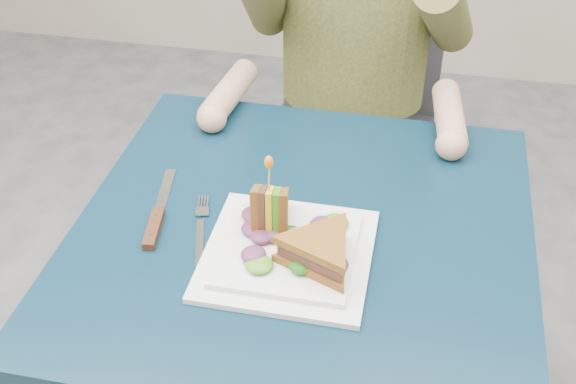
% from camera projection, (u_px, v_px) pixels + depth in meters
% --- Properties ---
extents(table, '(0.75, 0.75, 0.73)m').
position_uv_depth(table, '(302.00, 262.00, 1.24)').
color(table, black).
rests_on(table, ground).
extents(chair, '(0.42, 0.40, 0.93)m').
position_uv_depth(chair, '(355.00, 102.00, 1.89)').
color(chair, '#47474C').
rests_on(chair, ground).
extents(plate, '(0.26, 0.26, 0.02)m').
position_uv_depth(plate, '(288.00, 253.00, 1.13)').
color(plate, white).
rests_on(plate, table).
extents(sandwich_flat, '(0.19, 0.19, 0.05)m').
position_uv_depth(sandwich_flat, '(320.00, 251.00, 1.08)').
color(sandwich_flat, brown).
rests_on(sandwich_flat, plate).
extents(sandwich_upright, '(0.08, 0.13, 0.13)m').
position_uv_depth(sandwich_upright, '(270.00, 210.00, 1.14)').
color(sandwich_upright, brown).
rests_on(sandwich_upright, plate).
extents(fork, '(0.06, 0.18, 0.01)m').
position_uv_depth(fork, '(201.00, 231.00, 1.18)').
color(fork, silver).
rests_on(fork, table).
extents(knife, '(0.06, 0.22, 0.02)m').
position_uv_depth(knife, '(156.00, 221.00, 1.20)').
color(knife, silver).
rests_on(knife, table).
extents(toothpick, '(0.01, 0.01, 0.06)m').
position_uv_depth(toothpick, '(269.00, 177.00, 1.10)').
color(toothpick, tan).
rests_on(toothpick, sandwich_upright).
extents(toothpick_frill, '(0.01, 0.01, 0.02)m').
position_uv_depth(toothpick_frill, '(269.00, 162.00, 1.09)').
color(toothpick_frill, orange).
rests_on(toothpick_frill, sandwich_upright).
extents(lettuce_spill, '(0.15, 0.13, 0.02)m').
position_uv_depth(lettuce_spill, '(292.00, 239.00, 1.12)').
color(lettuce_spill, '#337A14').
rests_on(lettuce_spill, plate).
extents(onion_ring, '(0.04, 0.04, 0.02)m').
position_uv_depth(onion_ring, '(298.00, 239.00, 1.12)').
color(onion_ring, '#9E4C7A').
rests_on(onion_ring, plate).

